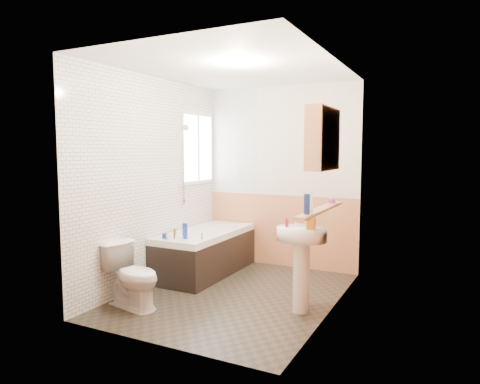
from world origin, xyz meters
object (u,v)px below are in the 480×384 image
object	(u,v)px
bathtub	(205,251)
pine_shelf	(321,210)
toilet	(132,276)
medicine_cabinet	(323,139)
sink	(301,252)

from	to	relation	value
bathtub	pine_shelf	size ratio (longest dim) A/B	1.22
toilet	pine_shelf	xyz separation A→B (m)	(1.80, 0.62, 0.72)
bathtub	toilet	distance (m)	1.40
bathtub	medicine_cabinet	xyz separation A→B (m)	(1.74, -0.67, 1.43)
sink	pine_shelf	distance (m)	0.49
toilet	pine_shelf	bearing A→B (deg)	-59.72
pine_shelf	medicine_cabinet	distance (m)	0.69
toilet	pine_shelf	distance (m)	2.04
toilet	pine_shelf	size ratio (longest dim) A/B	0.52
medicine_cabinet	sink	bearing A→B (deg)	-155.23
sink	bathtub	bearing A→B (deg)	140.63
bathtub	toilet	size ratio (longest dim) A/B	2.34
sink	medicine_cabinet	size ratio (longest dim) A/B	1.45
bathtub	medicine_cabinet	distance (m)	2.35
toilet	medicine_cabinet	distance (m)	2.37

